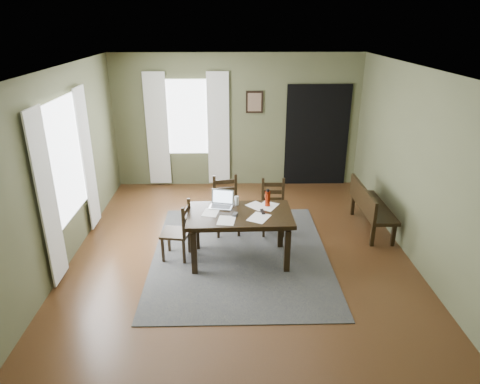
{
  "coord_description": "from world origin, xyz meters",
  "views": [
    {
      "loc": [
        -0.14,
        -5.6,
        3.31
      ],
      "look_at": [
        0.0,
        0.3,
        0.9
      ],
      "focal_mm": 32.0,
      "sensor_mm": 36.0,
      "label": 1
    }
  ],
  "objects_px": {
    "chair_back_left": "(226,206)",
    "laptop": "(222,202)",
    "water_bottle": "(268,198)",
    "dining_table": "(240,219)",
    "chair_back_right": "(273,207)",
    "chair_end": "(179,231)",
    "bench": "(369,204)"
  },
  "relations": [
    {
      "from": "chair_back_right",
      "to": "water_bottle",
      "type": "xyz_separation_m",
      "value": [
        -0.15,
        -0.64,
        0.43
      ]
    },
    {
      "from": "chair_back_left",
      "to": "laptop",
      "type": "relative_size",
      "value": 2.46
    },
    {
      "from": "chair_end",
      "to": "water_bottle",
      "type": "bearing_deg",
      "value": 106.39
    },
    {
      "from": "dining_table",
      "to": "chair_back_right",
      "type": "relative_size",
      "value": 1.68
    },
    {
      "from": "water_bottle",
      "to": "laptop",
      "type": "bearing_deg",
      "value": 178.31
    },
    {
      "from": "dining_table",
      "to": "bench",
      "type": "bearing_deg",
      "value": 22.19
    },
    {
      "from": "dining_table",
      "to": "water_bottle",
      "type": "xyz_separation_m",
      "value": [
        0.41,
        0.24,
        0.21
      ]
    },
    {
      "from": "dining_table",
      "to": "laptop",
      "type": "height_order",
      "value": "laptop"
    },
    {
      "from": "bench",
      "to": "chair_back_right",
      "type": "bearing_deg",
      "value": 92.05
    },
    {
      "from": "chair_back_right",
      "to": "bench",
      "type": "distance_m",
      "value": 1.6
    },
    {
      "from": "chair_end",
      "to": "water_bottle",
      "type": "distance_m",
      "value": 1.38
    },
    {
      "from": "chair_back_left",
      "to": "bench",
      "type": "height_order",
      "value": "chair_back_left"
    },
    {
      "from": "chair_back_left",
      "to": "chair_back_right",
      "type": "bearing_deg",
      "value": -10.37
    },
    {
      "from": "dining_table",
      "to": "laptop",
      "type": "distance_m",
      "value": 0.4
    },
    {
      "from": "chair_end",
      "to": "laptop",
      "type": "height_order",
      "value": "laptop"
    },
    {
      "from": "water_bottle",
      "to": "chair_back_left",
      "type": "bearing_deg",
      "value": 132.76
    },
    {
      "from": "dining_table",
      "to": "chair_back_right",
      "type": "xyz_separation_m",
      "value": [
        0.56,
        0.88,
        -0.22
      ]
    },
    {
      "from": "dining_table",
      "to": "laptop",
      "type": "relative_size",
      "value": 3.92
    },
    {
      "from": "bench",
      "to": "water_bottle",
      "type": "relative_size",
      "value": 5.09
    },
    {
      "from": "dining_table",
      "to": "chair_end",
      "type": "xyz_separation_m",
      "value": [
        -0.89,
        0.07,
        -0.22
      ]
    },
    {
      "from": "chair_back_left",
      "to": "dining_table",
      "type": "bearing_deg",
      "value": -86.15
    },
    {
      "from": "chair_back_left",
      "to": "laptop",
      "type": "bearing_deg",
      "value": -103.81
    },
    {
      "from": "bench",
      "to": "water_bottle",
      "type": "xyz_separation_m",
      "value": [
        -1.75,
        -0.69,
        0.42
      ]
    },
    {
      "from": "dining_table",
      "to": "water_bottle",
      "type": "bearing_deg",
      "value": 29.28
    },
    {
      "from": "water_bottle",
      "to": "chair_back_right",
      "type": "bearing_deg",
      "value": 76.54
    },
    {
      "from": "laptop",
      "to": "dining_table",
      "type": "bearing_deg",
      "value": -33.18
    },
    {
      "from": "chair_back_left",
      "to": "laptop",
      "type": "xyz_separation_m",
      "value": [
        -0.06,
        -0.64,
        0.35
      ]
    },
    {
      "from": "chair_back_left",
      "to": "bench",
      "type": "xyz_separation_m",
      "value": [
        2.36,
        0.03,
        -0.01
      ]
    },
    {
      "from": "dining_table",
      "to": "chair_back_left",
      "type": "xyz_separation_m",
      "value": [
        -0.2,
        0.9,
        -0.2
      ]
    },
    {
      "from": "chair_end",
      "to": "chair_back_right",
      "type": "relative_size",
      "value": 0.99
    },
    {
      "from": "dining_table",
      "to": "chair_back_right",
      "type": "distance_m",
      "value": 1.07
    },
    {
      "from": "chair_back_left",
      "to": "bench",
      "type": "bearing_deg",
      "value": -7.74
    }
  ]
}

